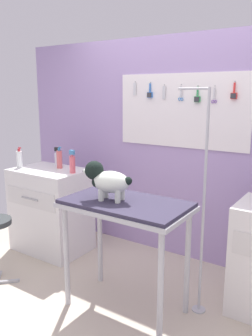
{
  "coord_description": "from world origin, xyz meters",
  "views": [
    {
      "loc": [
        1.57,
        -2.01,
        1.74
      ],
      "look_at": [
        0.1,
        0.2,
        1.16
      ],
      "focal_mm": 37.3,
      "sensor_mm": 36.0,
      "label": 1
    }
  ],
  "objects_px": {
    "grooming_arm": "(202,213)",
    "counter_left": "(51,210)",
    "detangler_spray": "(57,158)",
    "grooming_table": "(126,214)",
    "dog": "(106,180)"
  },
  "relations": [
    {
      "from": "grooming_arm",
      "to": "counter_left",
      "type": "distance_m",
      "value": 1.86
    },
    {
      "from": "grooming_arm",
      "to": "detangler_spray",
      "type": "xyz_separation_m",
      "value": [
        -1.9,
        0.38,
        0.18
      ]
    },
    {
      "from": "grooming_table",
      "to": "dog",
      "type": "relative_size",
      "value": 2.42
    },
    {
      "from": "grooming_arm",
      "to": "dog",
      "type": "relative_size",
      "value": 4.34
    },
    {
      "from": "grooming_arm",
      "to": "counter_left",
      "type": "bearing_deg",
      "value": 174.74
    },
    {
      "from": "counter_left",
      "to": "detangler_spray",
      "type": "xyz_separation_m",
      "value": [
        -0.08,
        0.21,
        0.55
      ]
    },
    {
      "from": "dog",
      "to": "counter_left",
      "type": "distance_m",
      "value": 1.41
    },
    {
      "from": "grooming_table",
      "to": "counter_left",
      "type": "relative_size",
      "value": 1.07
    },
    {
      "from": "dog",
      "to": "counter_left",
      "type": "height_order",
      "value": "dog"
    },
    {
      "from": "grooming_arm",
      "to": "dog",
      "type": "height_order",
      "value": "grooming_arm"
    },
    {
      "from": "grooming_arm",
      "to": "counter_left",
      "type": "relative_size",
      "value": 1.92
    },
    {
      "from": "counter_left",
      "to": "grooming_table",
      "type": "bearing_deg",
      "value": -19.68
    },
    {
      "from": "grooming_table",
      "to": "counter_left",
      "type": "height_order",
      "value": "counter_left"
    },
    {
      "from": "grooming_table",
      "to": "dog",
      "type": "bearing_deg",
      "value": -161.37
    },
    {
      "from": "grooming_arm",
      "to": "grooming_table",
      "type": "bearing_deg",
      "value": -149.14
    }
  ]
}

